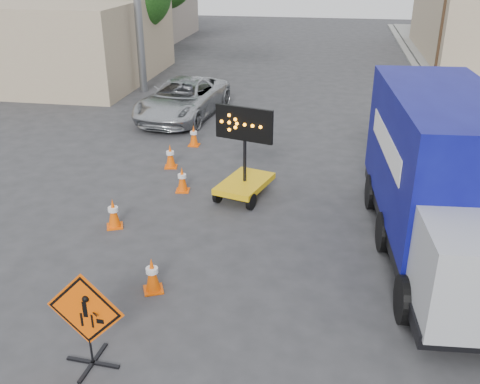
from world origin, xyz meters
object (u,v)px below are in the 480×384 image
(construction_sign, at_px, (86,318))
(arrow_board, at_px, (245,177))
(pickup_truck, at_px, (183,99))
(box_truck, at_px, (442,188))

(construction_sign, distance_m, arrow_board, 7.09)
(pickup_truck, bearing_deg, arrow_board, -55.81)
(construction_sign, height_order, pickup_truck, construction_sign)
(construction_sign, xyz_separation_m, arrow_board, (1.40, 6.94, -0.35))
(arrow_board, bearing_deg, pickup_truck, 133.61)
(construction_sign, distance_m, pickup_truck, 14.36)
(pickup_truck, xyz_separation_m, box_truck, (8.44, -9.46, 0.85))
(construction_sign, xyz_separation_m, box_truck, (6.09, 4.71, 0.67))
(pickup_truck, relative_size, box_truck, 0.72)
(arrow_board, xyz_separation_m, box_truck, (4.68, -2.23, 1.02))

